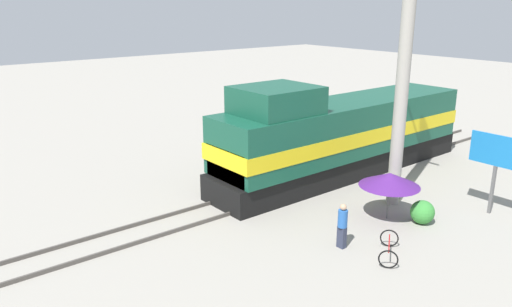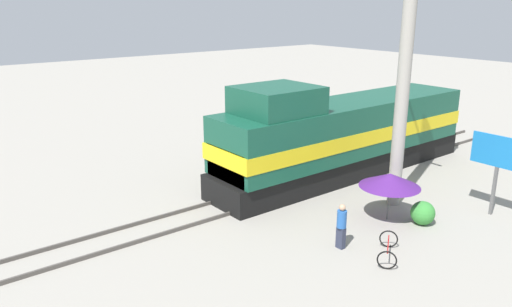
{
  "view_description": "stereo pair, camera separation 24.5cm",
  "coord_description": "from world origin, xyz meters",
  "px_view_note": "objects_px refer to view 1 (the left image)",
  "views": [
    {
      "loc": [
        16.03,
        -14.22,
        8.34
      ],
      "look_at": [
        1.2,
        -2.32,
        2.57
      ],
      "focal_mm": 35.0,
      "sensor_mm": 36.0,
      "label": 1
    },
    {
      "loc": [
        16.18,
        -14.03,
        8.34
      ],
      "look_at": [
        1.2,
        -2.32,
        2.57
      ],
      "focal_mm": 35.0,
      "sensor_mm": 36.0,
      "label": 2
    }
  ],
  "objects_px": {
    "person_bystander": "(342,224)",
    "billboard_sign": "(497,155)",
    "bicycle": "(389,248)",
    "locomotive": "(339,135)",
    "vendor_umbrella": "(390,179)",
    "utility_pole": "(404,69)"
  },
  "relations": [
    {
      "from": "locomotive",
      "to": "bicycle",
      "type": "height_order",
      "value": "locomotive"
    },
    {
      "from": "utility_pole",
      "to": "billboard_sign",
      "type": "height_order",
      "value": "utility_pole"
    },
    {
      "from": "billboard_sign",
      "to": "person_bystander",
      "type": "distance_m",
      "value": 7.45
    },
    {
      "from": "bicycle",
      "to": "person_bystander",
      "type": "bearing_deg",
      "value": -9.4
    },
    {
      "from": "locomotive",
      "to": "billboard_sign",
      "type": "bearing_deg",
      "value": 10.3
    },
    {
      "from": "bicycle",
      "to": "billboard_sign",
      "type": "bearing_deg",
      "value": -128.36
    },
    {
      "from": "billboard_sign",
      "to": "vendor_umbrella",
      "type": "bearing_deg",
      "value": -121.36
    },
    {
      "from": "vendor_umbrella",
      "to": "person_bystander",
      "type": "height_order",
      "value": "vendor_umbrella"
    },
    {
      "from": "utility_pole",
      "to": "bicycle",
      "type": "height_order",
      "value": "utility_pole"
    },
    {
      "from": "person_bystander",
      "to": "billboard_sign",
      "type": "bearing_deg",
      "value": 75.92
    },
    {
      "from": "locomotive",
      "to": "person_bystander",
      "type": "height_order",
      "value": "locomotive"
    },
    {
      "from": "locomotive",
      "to": "vendor_umbrella",
      "type": "distance_m",
      "value": 5.52
    },
    {
      "from": "locomotive",
      "to": "vendor_umbrella",
      "type": "height_order",
      "value": "locomotive"
    },
    {
      "from": "utility_pole",
      "to": "billboard_sign",
      "type": "distance_m",
      "value": 5.07
    },
    {
      "from": "utility_pole",
      "to": "vendor_umbrella",
      "type": "distance_m",
      "value": 4.47
    },
    {
      "from": "locomotive",
      "to": "bicycle",
      "type": "relative_size",
      "value": 9.0
    },
    {
      "from": "billboard_sign",
      "to": "person_bystander",
      "type": "relative_size",
      "value": 1.99
    },
    {
      "from": "person_bystander",
      "to": "bicycle",
      "type": "bearing_deg",
      "value": 26.29
    },
    {
      "from": "person_bystander",
      "to": "locomotive",
      "type": "bearing_deg",
      "value": 133.52
    },
    {
      "from": "utility_pole",
      "to": "bicycle",
      "type": "relative_size",
      "value": 6.71
    },
    {
      "from": "vendor_umbrella",
      "to": "billboard_sign",
      "type": "bearing_deg",
      "value": 58.64
    },
    {
      "from": "person_bystander",
      "to": "bicycle",
      "type": "distance_m",
      "value": 1.74
    }
  ]
}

